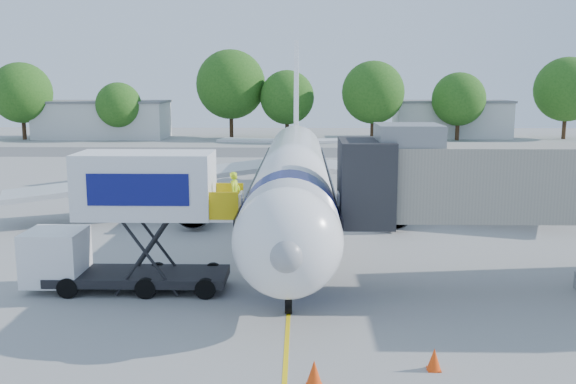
{
  "coord_description": "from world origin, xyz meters",
  "views": [
    {
      "loc": [
        0.46,
        -31.39,
        8.27
      ],
      "look_at": [
        -0.17,
        -2.58,
        3.2
      ],
      "focal_mm": 40.0,
      "sensor_mm": 36.0,
      "label": 1
    }
  ],
  "objects": [
    {
      "name": "ground",
      "position": [
        0.0,
        0.0,
        0.0
      ],
      "size": [
        160.0,
        160.0,
        0.0
      ],
      "primitive_type": "plane",
      "color": "gray",
      "rests_on": "ground"
    },
    {
      "name": "guidance_line",
      "position": [
        0.0,
        0.0,
        0.01
      ],
      "size": [
        0.15,
        70.0,
        0.01
      ],
      "primitive_type": "cube",
      "color": "yellow",
      "rests_on": "ground"
    },
    {
      "name": "taxiway_strip",
      "position": [
        0.0,
        42.0,
        0.0
      ],
      "size": [
        120.0,
        10.0,
        0.01
      ],
      "primitive_type": "cube",
      "color": "#59595B",
      "rests_on": "ground"
    },
    {
      "name": "aircraft",
      "position": [
        0.0,
        4.12,
        2.95
      ],
      "size": [
        34.17,
        37.73,
        11.35
      ],
      "color": "white",
      "rests_on": "ground"
    },
    {
      "name": "jet_bridge",
      "position": [
        7.99,
        -7.0,
        4.34
      ],
      "size": [
        13.9,
        3.2,
        6.6
      ],
      "color": "gray",
      "rests_on": "ground"
    },
    {
      "name": "catering_hiloader",
      "position": [
        -6.27,
        -7.0,
        2.76
      ],
      "size": [
        8.56,
        2.44,
        5.5
      ],
      "color": "black",
      "rests_on": "ground"
    },
    {
      "name": "safety_cone_a",
      "position": [
        4.29,
        -13.97,
        0.32
      ],
      "size": [
        0.42,
        0.42,
        0.66
      ],
      "color": "#EF420C",
      "rests_on": "ground"
    },
    {
      "name": "safety_cone_b",
      "position": [
        0.81,
        -15.12,
        0.38
      ],
      "size": [
        0.5,
        0.5,
        0.79
      ],
      "color": "#EF420C",
      "rests_on": "ground"
    },
    {
      "name": "outbuilding_left",
      "position": [
        -28.0,
        60.0,
        2.66
      ],
      "size": [
        18.4,
        8.4,
        5.3
      ],
      "color": "beige",
      "rests_on": "ground"
    },
    {
      "name": "outbuilding_right",
      "position": [
        22.0,
        62.0,
        2.66
      ],
      "size": [
        16.4,
        7.4,
        5.3
      ],
      "color": "beige",
      "rests_on": "ground"
    },
    {
      "name": "tree_a",
      "position": [
        -38.23,
        57.11,
        6.44
      ],
      "size": [
        8.33,
        8.33,
        10.62
      ],
      "color": "#382314",
      "rests_on": "ground"
    },
    {
      "name": "tree_b",
      "position": [
        -24.72,
        56.69,
        4.79
      ],
      "size": [
        6.19,
        6.19,
        7.9
      ],
      "color": "#382314",
      "rests_on": "ground"
    },
    {
      "name": "tree_c",
      "position": [
        -9.63,
        60.2,
        7.57
      ],
      "size": [
        9.77,
        9.77,
        12.46
      ],
      "color": "#382314",
      "rests_on": "ground"
    },
    {
      "name": "tree_d",
      "position": [
        -1.62,
        58.34,
        5.8
      ],
      "size": [
        7.5,
        7.5,
        9.57
      ],
      "color": "#382314",
      "rests_on": "ground"
    },
    {
      "name": "tree_e",
      "position": [
        10.05,
        56.32,
        6.54
      ],
      "size": [
        8.45,
        8.45,
        10.77
      ],
      "color": "#382314",
      "rests_on": "ground"
    },
    {
      "name": "tree_f",
      "position": [
        21.82,
        57.28,
        5.61
      ],
      "size": [
        7.26,
        7.26,
        9.25
      ],
      "color": "#382314",
      "rests_on": "ground"
    },
    {
      "name": "tree_g",
      "position": [
        37.24,
        59.46,
        6.9
      ],
      "size": [
        8.92,
        8.92,
        11.37
      ],
      "color": "#382314",
      "rests_on": "ground"
    }
  ]
}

